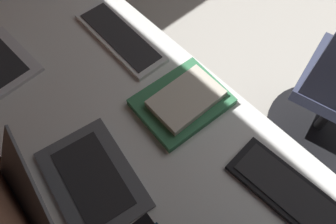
% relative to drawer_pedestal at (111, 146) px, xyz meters
% --- Properties ---
extents(desk, '(2.25, 0.74, 0.73)m').
position_rel_drawer_pedestal_xyz_m(desk, '(-0.30, -0.03, 0.32)').
color(desk, white).
rests_on(desk, ground).
extents(drawer_pedestal, '(0.40, 0.51, 0.69)m').
position_rel_drawer_pedestal_xyz_m(drawer_pedestal, '(0.00, 0.00, 0.00)').
color(drawer_pedestal, white).
rests_on(drawer_pedestal, ground).
extents(laptop_left, '(0.40, 0.39, 0.21)m').
position_rel_drawer_pedestal_xyz_m(laptop_left, '(-0.22, 0.24, 0.43)').
color(laptop_left, '#595B60').
rests_on(laptop_left, desk).
extents(keyboard_main, '(0.43, 0.16, 0.02)m').
position_rel_drawer_pedestal_xyz_m(keyboard_main, '(-0.68, -0.24, 0.39)').
color(keyboard_main, black).
rests_on(keyboard_main, desk).
extents(keyboard_spare, '(0.42, 0.15, 0.02)m').
position_rel_drawer_pedestal_xyz_m(keyboard_spare, '(0.16, -0.25, 0.39)').
color(keyboard_spare, silver).
rests_on(keyboard_spare, desk).
extents(book_stack_near, '(0.25, 0.31, 0.06)m').
position_rel_drawer_pedestal_xyz_m(book_stack_near, '(-0.22, -0.22, 0.41)').
color(book_stack_near, '#3D8456').
rests_on(book_stack_near, desk).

